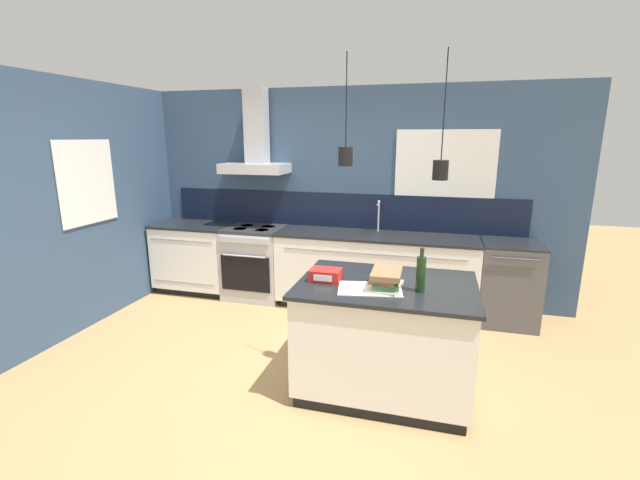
# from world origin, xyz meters

# --- Properties ---
(ground_plane) EXTENTS (16.00, 16.00, 0.00)m
(ground_plane) POSITION_xyz_m (0.00, 0.00, 0.00)
(ground_plane) COLOR tan
(ground_plane) RESTS_ON ground
(wall_back) EXTENTS (5.60, 2.11, 2.60)m
(wall_back) POSITION_xyz_m (-0.06, 2.00, 1.36)
(wall_back) COLOR #354C6B
(wall_back) RESTS_ON ground_plane
(wall_left) EXTENTS (0.08, 3.80, 2.60)m
(wall_left) POSITION_xyz_m (-2.43, 0.70, 1.30)
(wall_left) COLOR #354C6B
(wall_left) RESTS_ON ground_plane
(counter_run_left) EXTENTS (1.00, 0.64, 0.91)m
(counter_run_left) POSITION_xyz_m (-1.87, 1.69, 0.46)
(counter_run_left) COLOR black
(counter_run_left) RESTS_ON ground_plane
(counter_run_sink) EXTENTS (2.34, 0.64, 1.29)m
(counter_run_sink) POSITION_xyz_m (0.52, 1.69, 0.46)
(counter_run_sink) COLOR black
(counter_run_sink) RESTS_ON ground_plane
(oven_range) EXTENTS (0.73, 0.66, 0.91)m
(oven_range) POSITION_xyz_m (-1.01, 1.69, 0.46)
(oven_range) COLOR #B5B5BA
(oven_range) RESTS_ON ground_plane
(dishwasher) EXTENTS (0.62, 0.65, 0.91)m
(dishwasher) POSITION_xyz_m (1.99, 1.69, 0.46)
(dishwasher) COLOR #4C4C51
(dishwasher) RESTS_ON ground_plane
(kitchen_island) EXTENTS (1.37, 0.98, 0.91)m
(kitchen_island) POSITION_xyz_m (0.84, 0.02, 0.46)
(kitchen_island) COLOR black
(kitchen_island) RESTS_ON ground_plane
(bottle_on_island) EXTENTS (0.07, 0.07, 0.33)m
(bottle_on_island) POSITION_xyz_m (1.10, -0.11, 1.05)
(bottle_on_island) COLOR #193319
(bottle_on_island) RESTS_ON kitchen_island
(book_stack) EXTENTS (0.25, 0.36, 0.14)m
(book_stack) POSITION_xyz_m (0.84, -0.10, 0.98)
(book_stack) COLOR silver
(book_stack) RESTS_ON kitchen_island
(red_supply_box) EXTENTS (0.24, 0.18, 0.09)m
(red_supply_box) POSITION_xyz_m (0.37, -0.05, 0.96)
(red_supply_box) COLOR red
(red_supply_box) RESTS_ON kitchen_island
(paper_pile) EXTENTS (0.51, 0.39, 0.01)m
(paper_pile) POSITION_xyz_m (0.74, -0.15, 0.91)
(paper_pile) COLOR silver
(paper_pile) RESTS_ON kitchen_island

